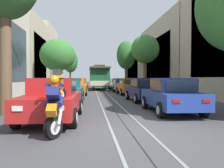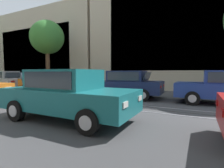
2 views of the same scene
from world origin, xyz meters
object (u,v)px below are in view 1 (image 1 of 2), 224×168
motorcycle_with_rider (55,100)px  street_tree_kerb_right_mid (126,55)px  street_tree_kerb_right_second (145,50)px  parked_car_red_near_left (53,99)px  cable_car_trolley (99,77)px  parked_car_blue_near_right (171,95)px  parked_car_navy_second_right (144,90)px  parked_car_silver_fourth_right (120,85)px  street_tree_kerb_left_second (58,55)px  street_tree_kerb_left_mid (70,61)px  parked_car_orange_fourth_left (80,84)px  parked_car_silver_fifth_right (115,83)px  parked_car_teal_second_left (69,90)px  parked_car_orange_mid_left (77,86)px  pedestrian_on_left_pavement (138,83)px  parked_car_orange_mid_right (129,86)px

motorcycle_with_rider → street_tree_kerb_right_mid: bearing=77.3°
street_tree_kerb_right_mid → street_tree_kerb_right_second: bearing=-90.5°
parked_car_red_near_left → street_tree_kerb_right_mid: bearing=75.5°
parked_car_red_near_left → cable_car_trolley: cable_car_trolley is taller
parked_car_blue_near_right → parked_car_navy_second_right: 4.98m
parked_car_silver_fourth_right → street_tree_kerb_left_second: size_ratio=0.76×
street_tree_kerb_left_second → street_tree_kerb_left_mid: bearing=89.6°
parked_car_orange_fourth_left → parked_car_navy_second_right: (4.94, -12.51, 0.00)m
parked_car_silver_fifth_right → parked_car_teal_second_left: bearing=-106.1°
parked_car_blue_near_right → street_tree_kerb_right_second: bearing=80.8°
parked_car_silver_fourth_right → motorcycle_with_rider: size_ratio=2.38×
parked_car_navy_second_right → cable_car_trolley: 16.26m
street_tree_kerb_left_second → cable_car_trolley: size_ratio=0.63×
parked_car_teal_second_left → parked_car_orange_mid_left: size_ratio=1.00×
parked_car_blue_near_right → street_tree_kerb_right_mid: size_ratio=0.56×
parked_car_red_near_left → parked_car_navy_second_right: 8.07m
motorcycle_with_rider → parked_car_blue_near_right: bearing=37.3°
parked_car_blue_near_right → pedestrian_on_left_pavement: (2.95, 20.23, 0.10)m
parked_car_blue_near_right → motorcycle_with_rider: bearing=-142.7°
motorcycle_with_rider → parked_car_red_near_left: bearing=101.0°
parked_car_orange_mid_left → motorcycle_with_rider: 14.80m
parked_car_red_near_left → pedestrian_on_left_pavement: size_ratio=2.75×
parked_car_blue_near_right → parked_car_navy_second_right: size_ratio=0.99×
parked_car_navy_second_right → street_tree_kerb_left_mid: street_tree_kerb_left_mid is taller
parked_car_blue_near_right → street_tree_kerb_left_mid: (-7.08, 28.70, 3.65)m
street_tree_kerb_left_mid → street_tree_kerb_right_second: size_ratio=1.04×
parked_car_blue_near_right → parked_car_red_near_left: bearing=-165.3°
parked_car_blue_near_right → street_tree_kerb_left_mid: street_tree_kerb_left_mid is taller
parked_car_orange_mid_left → street_tree_kerb_right_second: street_tree_kerb_right_second is taller
parked_car_blue_near_right → street_tree_kerb_right_second: (2.20, 13.58, 3.84)m
parked_car_orange_mid_right → parked_car_silver_fourth_right: (-0.08, 5.27, 0.00)m
parked_car_blue_near_right → street_tree_kerb_right_mid: bearing=85.1°
parked_car_red_near_left → parked_car_teal_second_left: same height
street_tree_kerb_left_second → parked_car_orange_mid_right: bearing=-26.2°
pedestrian_on_left_pavement → street_tree_kerb_right_second: bearing=-96.5°
street_tree_kerb_right_mid → cable_car_trolley: 8.65m
street_tree_kerb_right_second → street_tree_kerb_left_second: bearing=172.9°
parked_car_blue_near_right → parked_car_silver_fifth_right: (-0.00, 22.45, 0.00)m
street_tree_kerb_left_mid → cable_car_trolley: bearing=-59.1°
parked_car_red_near_left → parked_car_navy_second_right: size_ratio=0.99×
parked_car_navy_second_right → parked_car_silver_fourth_right: bearing=90.4°
parked_car_teal_second_left → parked_car_navy_second_right: bearing=0.8°
parked_car_blue_near_right → parked_car_silver_fourth_right: 16.49m
parked_car_orange_mid_right → street_tree_kerb_left_second: (-7.17, 3.53, 3.25)m
parked_car_orange_fourth_left → pedestrian_on_left_pavement: pedestrian_on_left_pavement is taller
parked_car_orange_mid_right → street_tree_kerb_right_mid: 16.76m
parked_car_orange_fourth_left → parked_car_orange_mid_right: same height
parked_car_navy_second_right → cable_car_trolley: (-2.50, 16.05, 0.86)m
parked_car_orange_mid_right → street_tree_kerb_left_mid: 19.21m
parked_car_orange_fourth_left → cable_car_trolley: cable_car_trolley is taller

